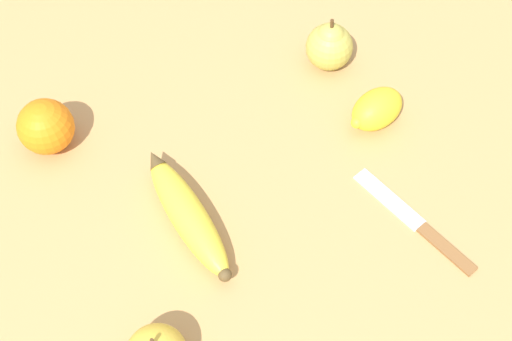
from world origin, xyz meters
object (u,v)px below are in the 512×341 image
(banana, at_px, (187,214))
(paring_knife, at_px, (418,224))
(lemon, at_px, (377,109))
(pear, at_px, (329,45))
(orange, at_px, (46,127))

(banana, distance_m, paring_knife, 0.29)
(lemon, bearing_deg, pear, -85.24)
(banana, height_order, lemon, lemon)
(banana, xyz_separation_m, paring_knife, (-0.26, 0.12, -0.02))
(banana, relative_size, orange, 2.78)
(banana, relative_size, pear, 2.42)
(pear, relative_size, paring_knife, 0.46)
(orange, bearing_deg, lemon, 161.31)
(pear, bearing_deg, banana, 31.30)
(lemon, relative_size, paring_knife, 0.48)
(pear, bearing_deg, lemon, 94.76)
(orange, bearing_deg, pear, 177.42)
(pear, height_order, paring_knife, pear)
(paring_knife, bearing_deg, pear, 68.72)
(orange, xyz_separation_m, paring_knife, (-0.39, 0.31, -0.03))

